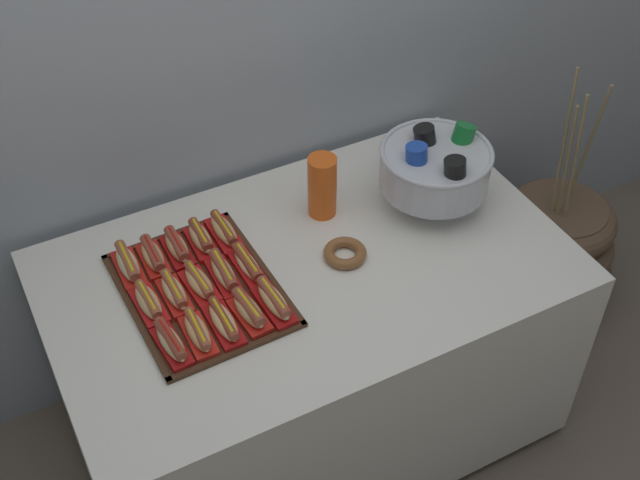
{
  "coord_description": "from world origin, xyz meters",
  "views": [
    {
      "loc": [
        -0.77,
        -1.54,
        2.48
      ],
      "look_at": [
        0.05,
        0.01,
        0.84
      ],
      "focal_mm": 46.63,
      "sensor_mm": 36.0,
      "label": 1
    }
  ],
  "objects_px": {
    "buffet_table": "(309,346)",
    "hot_dog_4": "(274,301)",
    "hot_dog_0": "(171,343)",
    "hot_dog_14": "(224,231)",
    "hot_dog_11": "(153,256)",
    "cup_stack": "(322,186)",
    "hot_dog_6": "(174,292)",
    "hot_dog_3": "(249,311)",
    "hot_dog_5": "(149,303)",
    "hot_dog_1": "(198,333)",
    "hot_dog_2": "(224,322)",
    "hot_dog_7": "(199,283)",
    "hot_dog_9": "(248,265)",
    "hot_dog_12": "(177,247)",
    "punch_bowl": "(435,167)",
    "hot_dog_10": "(128,265)",
    "floor_vase": "(550,254)",
    "hot_dog_13": "(201,239)",
    "donut": "(345,253)",
    "serving_tray": "(200,290)",
    "hot_dog_8": "(224,273)"
  },
  "relations": [
    {
      "from": "hot_dog_10",
      "to": "punch_bowl",
      "type": "height_order",
      "value": "punch_bowl"
    },
    {
      "from": "hot_dog_8",
      "to": "hot_dog_10",
      "type": "bearing_deg",
      "value": 145.26
    },
    {
      "from": "hot_dog_8",
      "to": "hot_dog_10",
      "type": "distance_m",
      "value": 0.28
    },
    {
      "from": "hot_dog_4",
      "to": "hot_dog_13",
      "type": "bearing_deg",
      "value": 104.32
    },
    {
      "from": "hot_dog_0",
      "to": "hot_dog_1",
      "type": "xyz_separation_m",
      "value": [
        0.07,
        0.0,
        -0.0
      ]
    },
    {
      "from": "hot_dog_7",
      "to": "hot_dog_5",
      "type": "bearing_deg",
      "value": -178.49
    },
    {
      "from": "hot_dog_0",
      "to": "hot_dog_10",
      "type": "relative_size",
      "value": 0.98
    },
    {
      "from": "hot_dog_13",
      "to": "cup_stack",
      "type": "xyz_separation_m",
      "value": [
        0.39,
        -0.02,
        0.07
      ]
    },
    {
      "from": "hot_dog_11",
      "to": "hot_dog_8",
      "type": "bearing_deg",
      "value": -46.22
    },
    {
      "from": "floor_vase",
      "to": "serving_tray",
      "type": "distance_m",
      "value": 1.53
    },
    {
      "from": "buffet_table",
      "to": "floor_vase",
      "type": "distance_m",
      "value": 1.13
    },
    {
      "from": "hot_dog_0",
      "to": "hot_dog_7",
      "type": "height_order",
      "value": "hot_dog_0"
    },
    {
      "from": "punch_bowl",
      "to": "hot_dog_10",
      "type": "bearing_deg",
      "value": 171.78
    },
    {
      "from": "hot_dog_13",
      "to": "hot_dog_2",
      "type": "bearing_deg",
      "value": -101.29
    },
    {
      "from": "buffet_table",
      "to": "hot_dog_6",
      "type": "bearing_deg",
      "value": 173.37
    },
    {
      "from": "hot_dog_3",
      "to": "hot_dog_5",
      "type": "bearing_deg",
      "value": 145.26
    },
    {
      "from": "hot_dog_13",
      "to": "donut",
      "type": "relative_size",
      "value": 1.21
    },
    {
      "from": "hot_dog_12",
      "to": "hot_dog_7",
      "type": "bearing_deg",
      "value": -88.49
    },
    {
      "from": "hot_dog_2",
      "to": "hot_dog_13",
      "type": "xyz_separation_m",
      "value": [
        0.07,
        0.33,
        0.0
      ]
    },
    {
      "from": "hot_dog_4",
      "to": "hot_dog_12",
      "type": "distance_m",
      "value": 0.36
    },
    {
      "from": "hot_dog_3",
      "to": "cup_stack",
      "type": "bearing_deg",
      "value": 38.56
    },
    {
      "from": "hot_dog_13",
      "to": "cup_stack",
      "type": "relative_size",
      "value": 0.75
    },
    {
      "from": "hot_dog_1",
      "to": "hot_dog_13",
      "type": "bearing_deg",
      "value": 67.07
    },
    {
      "from": "hot_dog_11",
      "to": "cup_stack",
      "type": "relative_size",
      "value": 0.76
    },
    {
      "from": "hot_dog_6",
      "to": "donut",
      "type": "relative_size",
      "value": 1.25
    },
    {
      "from": "buffet_table",
      "to": "hot_dog_14",
      "type": "height_order",
      "value": "hot_dog_14"
    },
    {
      "from": "serving_tray",
      "to": "floor_vase",
      "type": "bearing_deg",
      "value": 2.38
    },
    {
      "from": "hot_dog_1",
      "to": "hot_dog_3",
      "type": "height_order",
      "value": "hot_dog_3"
    },
    {
      "from": "hot_dog_1",
      "to": "hot_dog_2",
      "type": "bearing_deg",
      "value": 1.51
    },
    {
      "from": "hot_dog_1",
      "to": "hot_dog_13",
      "type": "height_order",
      "value": "hot_dog_13"
    },
    {
      "from": "hot_dog_13",
      "to": "hot_dog_14",
      "type": "xyz_separation_m",
      "value": [
        0.07,
        0.0,
        -0.0
      ]
    },
    {
      "from": "hot_dog_14",
      "to": "floor_vase",
      "type": "bearing_deg",
      "value": -4.89
    },
    {
      "from": "hot_dog_6",
      "to": "cup_stack",
      "type": "height_order",
      "value": "cup_stack"
    },
    {
      "from": "hot_dog_9",
      "to": "hot_dog_12",
      "type": "distance_m",
      "value": 0.22
    },
    {
      "from": "hot_dog_1",
      "to": "hot_dog_3",
      "type": "xyz_separation_m",
      "value": [
        0.15,
        0.0,
        0.0
      ]
    },
    {
      "from": "hot_dog_3",
      "to": "hot_dog_14",
      "type": "xyz_separation_m",
      "value": [
        0.07,
        0.33,
        -0.0
      ]
    },
    {
      "from": "hot_dog_6",
      "to": "hot_dog_10",
      "type": "bearing_deg",
      "value": 115.95
    },
    {
      "from": "buffet_table",
      "to": "hot_dog_4",
      "type": "height_order",
      "value": "hot_dog_4"
    },
    {
      "from": "punch_bowl",
      "to": "donut",
      "type": "relative_size",
      "value": 2.71
    },
    {
      "from": "serving_tray",
      "to": "hot_dog_14",
      "type": "xyz_separation_m",
      "value": [
        0.15,
        0.17,
        0.03
      ]
    },
    {
      "from": "floor_vase",
      "to": "hot_dog_6",
      "type": "xyz_separation_m",
      "value": [
        -1.5,
        -0.06,
        0.58
      ]
    },
    {
      "from": "hot_dog_13",
      "to": "hot_dog_11",
      "type": "bearing_deg",
      "value": -178.49
    },
    {
      "from": "hot_dog_0",
      "to": "hot_dog_14",
      "type": "height_order",
      "value": "hot_dog_0"
    },
    {
      "from": "floor_vase",
      "to": "hot_dog_3",
      "type": "relative_size",
      "value": 6.62
    },
    {
      "from": "cup_stack",
      "to": "hot_dog_4",
      "type": "bearing_deg",
      "value": -135.47
    },
    {
      "from": "hot_dog_6",
      "to": "punch_bowl",
      "type": "relative_size",
      "value": 0.46
    },
    {
      "from": "hot_dog_9",
      "to": "hot_dog_13",
      "type": "relative_size",
      "value": 1.03
    },
    {
      "from": "hot_dog_10",
      "to": "hot_dog_14",
      "type": "distance_m",
      "value": 0.3
    },
    {
      "from": "hot_dog_8",
      "to": "buffet_table",
      "type": "bearing_deg",
      "value": -11.56
    },
    {
      "from": "hot_dog_2",
      "to": "cup_stack",
      "type": "bearing_deg",
      "value": 33.88
    }
  ]
}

